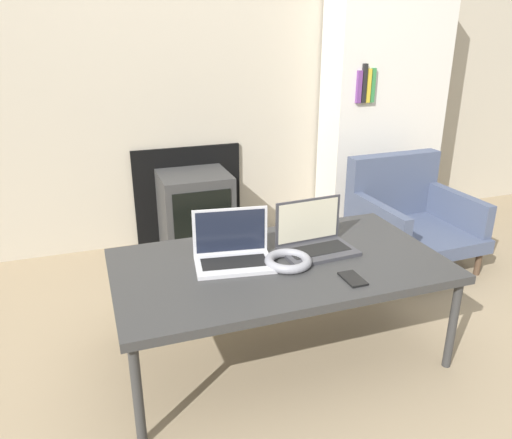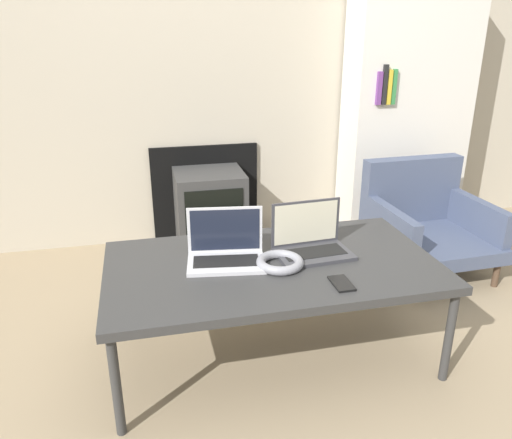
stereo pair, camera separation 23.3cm
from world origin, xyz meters
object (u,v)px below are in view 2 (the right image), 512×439
object	(u,v)px
armchair	(424,219)
tv	(210,211)
laptop_right	(311,242)
headphones	(280,262)
phone	(342,283)
laptop_left	(226,250)

from	to	relation	value
armchair	tv	bearing A→B (deg)	154.52
laptop_right	headphones	distance (m)	0.20
laptop_right	armchair	xyz separation A→B (m)	(0.93, 0.60, -0.20)
phone	armchair	xyz separation A→B (m)	(0.91, 0.91, -0.16)
laptop_right	headphones	xyz separation A→B (m)	(-0.17, -0.10, -0.03)
tv	armchair	size ratio (longest dim) A/B	0.79
headphones	phone	world-z (taller)	headphones
tv	armchair	bearing A→B (deg)	-23.71
laptop_left	armchair	xyz separation A→B (m)	(1.31, 0.60, -0.20)
laptop_left	armchair	distance (m)	1.45
headphones	armchair	bearing A→B (deg)	32.78
laptop_right	tv	size ratio (longest dim) A/B	0.64
headphones	tv	bearing A→B (deg)	95.29
laptop_left	phone	distance (m)	0.50
laptop_right	armchair	world-z (taller)	laptop_right
laptop_right	phone	bearing A→B (deg)	-90.06
laptop_left	headphones	size ratio (longest dim) A/B	1.75
laptop_left	tv	distance (m)	1.17
phone	tv	bearing A→B (deg)	101.90
phone	laptop_right	bearing A→B (deg)	93.94
laptop_left	headphones	bearing A→B (deg)	-18.51
laptop_right	headphones	world-z (taller)	laptop_right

